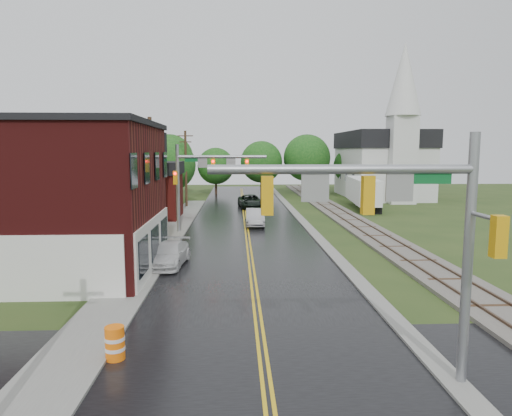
{
  "coord_description": "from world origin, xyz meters",
  "views": [
    {
      "loc": [
        -0.83,
        -10.15,
        6.7
      ],
      "look_at": [
        0.25,
        15.16,
        3.5
      ],
      "focal_mm": 32.0,
      "sensor_mm": 36.0,
      "label": 1
    }
  ],
  "objects": [
    {
      "name": "main_road",
      "position": [
        0.0,
        30.0,
        0.0
      ],
      "size": [
        10.0,
        90.0,
        0.02
      ],
      "primitive_type": "cube",
      "color": "black",
      "rests_on": "ground"
    },
    {
      "name": "tree_left_c",
      "position": [
        -13.85,
        39.9,
        4.51
      ],
      "size": [
        6.0,
        6.0,
        7.65
      ],
      "color": "black",
      "rests_on": "ground"
    },
    {
      "name": "church",
      "position": [
        20.0,
        53.74,
        5.83
      ],
      "size": [
        10.4,
        18.4,
        20.0
      ],
      "color": "silver",
      "rests_on": "ground"
    },
    {
      "name": "yellow_house",
      "position": [
        -11.0,
        26.0,
        3.2
      ],
      "size": [
        8.0,
        7.0,
        6.4
      ],
      "primitive_type": "cube",
      "color": "tan",
      "rests_on": "ground"
    },
    {
      "name": "tree_left_e",
      "position": [
        -8.85,
        45.9,
        4.81
      ],
      "size": [
        6.4,
        6.4,
        8.16
      ],
      "color": "black",
      "rests_on": "ground"
    },
    {
      "name": "curb_right",
      "position": [
        5.4,
        35.0,
        0.0
      ],
      "size": [
        0.8,
        70.0,
        0.12
      ],
      "primitive_type": "cube",
      "color": "gray",
      "rests_on": "ground"
    },
    {
      "name": "sedan_silver",
      "position": [
        0.8,
        30.16,
        0.76
      ],
      "size": [
        1.65,
        4.61,
        1.51
      ],
      "primitive_type": "imported",
      "rotation": [
        0.0,
        0.0,
        -0.01
      ],
      "color": "#ACADB1",
      "rests_on": "ground"
    },
    {
      "name": "utility_pole_b",
      "position": [
        -6.8,
        22.0,
        4.72
      ],
      "size": [
        1.8,
        0.28,
        9.0
      ],
      "color": "#382616",
      "rests_on": "ground"
    },
    {
      "name": "sidewalk_left",
      "position": [
        -6.2,
        25.0,
        0.0
      ],
      "size": [
        2.4,
        50.0,
        0.12
      ],
      "primitive_type": "cube",
      "color": "gray",
      "rests_on": "ground"
    },
    {
      "name": "cross_road",
      "position": [
        0.0,
        2.0,
        0.0
      ],
      "size": [
        60.0,
        9.0,
        0.02
      ],
      "primitive_type": "cube",
      "color": "black",
      "rests_on": "ground"
    },
    {
      "name": "brick_building",
      "position": [
        -12.48,
        15.0,
        4.15
      ],
      "size": [
        14.3,
        10.3,
        8.3
      ],
      "color": "#4C1010",
      "rests_on": "ground"
    },
    {
      "name": "utility_pole_c",
      "position": [
        -6.8,
        44.0,
        4.72
      ],
      "size": [
        1.8,
        0.28,
        9.0
      ],
      "color": "#382616",
      "rests_on": "ground"
    },
    {
      "name": "darkred_building",
      "position": [
        -10.0,
        35.0,
        2.2
      ],
      "size": [
        7.0,
        6.0,
        4.4
      ],
      "primitive_type": "cube",
      "color": "#3F0F0C",
      "rests_on": "ground"
    },
    {
      "name": "semi_trailer",
      "position": [
        13.71,
        41.64,
        2.13
      ],
      "size": [
        3.5,
        11.15,
        3.54
      ],
      "color": "black",
      "rests_on": "ground"
    },
    {
      "name": "railroad",
      "position": [
        10.0,
        35.0,
        0.11
      ],
      "size": [
        3.2,
        80.0,
        0.3
      ],
      "color": "#59544C",
      "rests_on": "ground"
    },
    {
      "name": "traffic_signal_near",
      "position": [
        3.47,
        2.0,
        4.97
      ],
      "size": [
        7.34,
        0.3,
        7.2
      ],
      "color": "gray",
      "rests_on": "ground"
    },
    {
      "name": "tree_left_b",
      "position": [
        -17.85,
        31.9,
        5.72
      ],
      "size": [
        7.6,
        7.6,
        9.69
      ],
      "color": "black",
      "rests_on": "ground"
    },
    {
      "name": "pickup_white",
      "position": [
        -4.8,
        16.09,
        0.67
      ],
      "size": [
        2.35,
        4.79,
        1.34
      ],
      "primitive_type": "imported",
      "rotation": [
        0.0,
        0.0,
        -0.1
      ],
      "color": "silver",
      "rests_on": "ground"
    },
    {
      "name": "construction_barrel",
      "position": [
        -4.77,
        4.0,
        0.55
      ],
      "size": [
        0.8,
        0.8,
        1.11
      ],
      "primitive_type": "cylinder",
      "rotation": [
        0.0,
        0.0,
        0.36
      ],
      "color": "orange",
      "rests_on": "ground"
    },
    {
      "name": "suv_dark",
      "position": [
        0.8,
        42.79,
        0.77
      ],
      "size": [
        3.16,
        5.77,
        1.53
      ],
      "primitive_type": "imported",
      "rotation": [
        0.0,
        0.0,
        0.12
      ],
      "color": "black",
      "rests_on": "ground"
    },
    {
      "name": "traffic_signal_far",
      "position": [
        -3.47,
        27.0,
        4.97
      ],
      "size": [
        7.34,
        0.43,
        7.2
      ],
      "color": "gray",
      "rests_on": "ground"
    }
  ]
}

